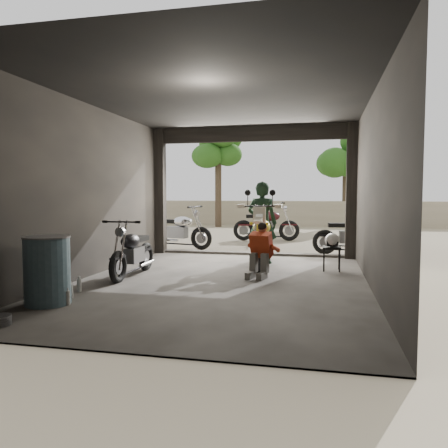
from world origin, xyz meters
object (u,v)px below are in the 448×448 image
at_px(outside_bike_a, 179,227).
at_px(outside_bike_b, 266,221).
at_px(outside_bike_c, 353,231).
at_px(sign_post, 380,182).
at_px(left_bike, 133,248).
at_px(main_bike, 262,235).
at_px(mechanic, 259,252).
at_px(helmet, 332,240).
at_px(rider, 262,223).
at_px(oil_drum, 47,271).
at_px(stool, 332,250).

height_order(outside_bike_a, outside_bike_b, outside_bike_b).
distance_m(outside_bike_c, sign_post, 1.89).
xyz_separation_m(left_bike, outside_bike_c, (4.22, 3.95, 0.06)).
distance_m(main_bike, outside_bike_a, 3.66).
relative_size(main_bike, outside_bike_c, 1.15).
xyz_separation_m(outside_bike_a, outside_bike_b, (2.16, 2.61, 0.03)).
bearing_deg(main_bike, mechanic, -86.91).
distance_m(helmet, sign_post, 2.00).
bearing_deg(left_bike, rider, 42.98).
relative_size(main_bike, helmet, 6.67).
xyz_separation_m(outside_bike_a, outside_bike_c, (4.72, -0.24, -0.01)).
bearing_deg(outside_bike_b, rider, 177.38).
distance_m(main_bike, outside_bike_b, 5.11).
distance_m(rider, mechanic, 1.76).
bearing_deg(outside_bike_a, main_bike, -120.38).
bearing_deg(main_bike, outside_bike_c, 45.57).
relative_size(left_bike, oil_drum, 1.67).
xyz_separation_m(outside_bike_b, stool, (1.98, -5.42, -0.22)).
distance_m(helmet, oil_drum, 5.29).
bearing_deg(outside_bike_c, oil_drum, 137.57).
xyz_separation_m(left_bike, outside_bike_a, (-0.50, 4.18, 0.07)).
height_order(left_bike, rider, rider).
relative_size(stool, helmet, 1.64).
distance_m(left_bike, outside_bike_b, 6.99).
bearing_deg(main_bike, sign_post, 16.86).
xyz_separation_m(left_bike, mechanic, (2.33, 0.35, -0.05)).
bearing_deg(outside_bike_b, outside_bike_c, -146.52).
height_order(outside_bike_b, outside_bike_c, outside_bike_b).
xyz_separation_m(outside_bike_c, stool, (-0.58, -2.58, -0.17)).
bearing_deg(outside_bike_a, mechanic, -131.51).
xyz_separation_m(oil_drum, sign_post, (4.95, 4.79, 1.33)).
relative_size(outside_bike_c, helmet, 5.80).
relative_size(left_bike, rider, 0.88).
bearing_deg(helmet, rider, 143.81).
xyz_separation_m(outside_bike_c, mechanic, (-1.89, -3.59, -0.10)).
height_order(outside_bike_c, sign_post, sign_post).
height_order(mechanic, oil_drum, mechanic).
relative_size(outside_bike_c, sign_post, 0.67).
distance_m(outside_bike_a, sign_post, 5.55).
height_order(main_bike, mechanic, main_bike).
distance_m(main_bike, rider, 0.41).
xyz_separation_m(outside_bike_a, oil_drum, (0.22, -6.40, -0.13)).
height_order(mechanic, sign_post, sign_post).
distance_m(outside_bike_a, stool, 5.01).
height_order(outside_bike_a, mechanic, outside_bike_a).
height_order(main_bike, left_bike, main_bike).
bearing_deg(rider, stool, 164.55).
relative_size(main_bike, oil_drum, 2.12).
distance_m(left_bike, sign_post, 5.49).
relative_size(left_bike, outside_bike_b, 0.85).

